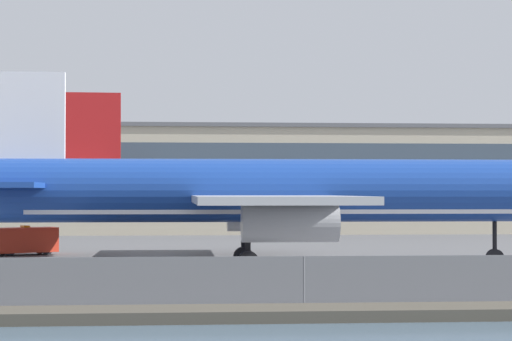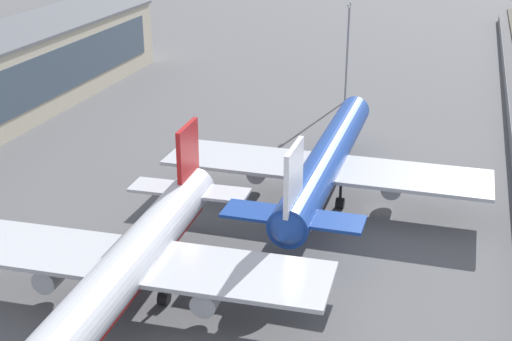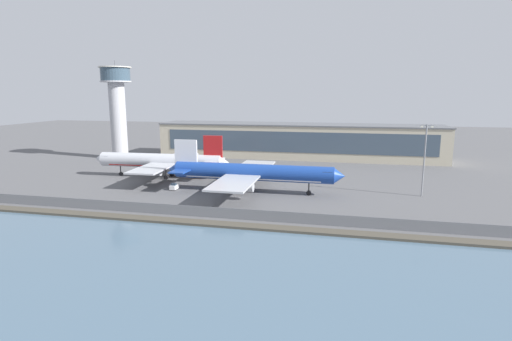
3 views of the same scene
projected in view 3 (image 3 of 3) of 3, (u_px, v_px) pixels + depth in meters
ground_plane at (239, 199)px, 99.46m from camera, size 500.00×500.00×0.00m
shoreline_seawall at (212, 224)px, 79.76m from camera, size 320.00×3.00×0.50m
perimeter_fence at (219, 213)px, 83.90m from camera, size 280.00×0.10×2.34m
cargo_jet_blue at (250, 173)px, 105.44m from camera, size 47.70×40.71×13.67m
passenger_jet_silver at (162, 161)px, 123.83m from camera, size 44.19×37.56×13.54m
baggage_tug at (174, 187)px, 109.00m from camera, size 1.63×3.21×1.80m
ops_van at (201, 173)px, 125.41m from camera, size 5.58×4.27×2.48m
control_tower at (117, 103)px, 157.63m from camera, size 12.41×12.41×38.47m
terminal_building at (298, 141)px, 162.46m from camera, size 113.77×18.18×13.81m
apron_light_mast_apron_west at (425, 156)px, 100.15m from camera, size 3.20×0.40×18.30m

